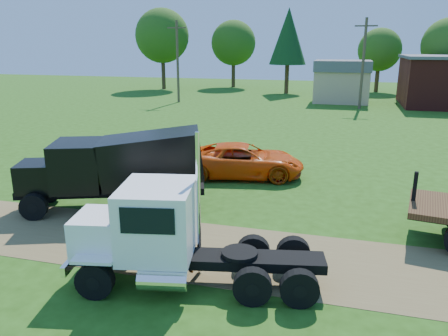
% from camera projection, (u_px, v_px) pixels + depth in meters
% --- Properties ---
extents(ground, '(140.00, 140.00, 0.00)m').
position_uv_depth(ground, '(193.00, 249.00, 14.36)').
color(ground, '#244910').
rests_on(ground, ground).
extents(dirt_track, '(120.00, 4.20, 0.01)m').
position_uv_depth(dirt_track, '(193.00, 249.00, 14.36)').
color(dirt_track, brown).
rests_on(dirt_track, ground).
extents(white_semi_tractor, '(7.16, 3.52, 4.22)m').
position_uv_depth(white_semi_tractor, '(161.00, 234.00, 12.01)').
color(white_semi_tractor, black).
rests_on(white_semi_tractor, ground).
extents(black_dump_truck, '(7.55, 4.56, 3.24)m').
position_uv_depth(black_dump_truck, '(119.00, 166.00, 17.46)').
color(black_dump_truck, black).
rests_on(black_dump_truck, ground).
extents(orange_pickup, '(6.45, 3.87, 1.68)m').
position_uv_depth(orange_pickup, '(243.00, 160.00, 21.99)').
color(orange_pickup, '#E9500A').
rests_on(orange_pickup, ground).
extents(spectator_a, '(0.69, 0.74, 1.69)m').
position_uv_depth(spectator_a, '(186.00, 247.00, 12.62)').
color(spectator_a, '#999999').
rests_on(spectator_a, ground).
extents(spectator_b, '(0.95, 0.91, 1.54)m').
position_uv_depth(spectator_b, '(138.00, 155.00, 23.30)').
color(spectator_b, '#999999').
rests_on(spectator_b, ground).
extents(tan_shed, '(6.20, 5.40, 4.70)m').
position_uv_depth(tan_shed, '(342.00, 81.00, 49.77)').
color(tan_shed, tan).
rests_on(tan_shed, ground).
extents(utility_poles, '(42.20, 0.28, 9.00)m').
position_uv_depth(utility_poles, '(363.00, 62.00, 43.99)').
color(utility_poles, brown).
rests_on(utility_poles, ground).
extents(tree_row, '(56.86, 15.29, 11.47)m').
position_uv_depth(tree_row, '(315.00, 41.00, 58.42)').
color(tree_row, '#3C2D18').
rests_on(tree_row, ground).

